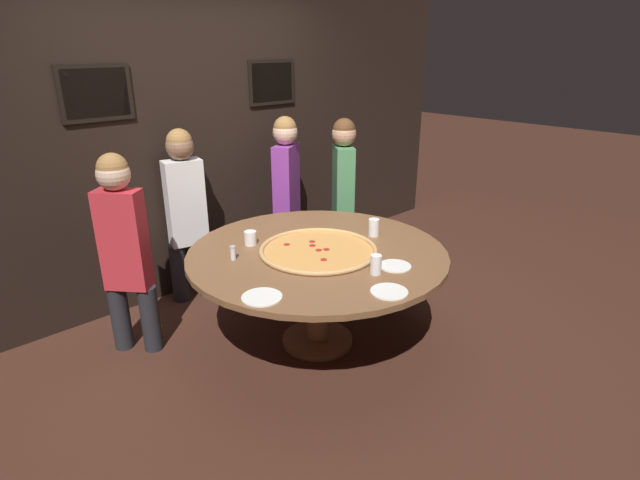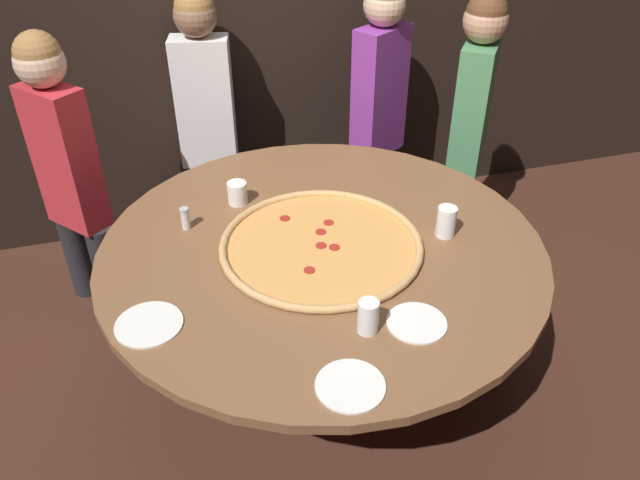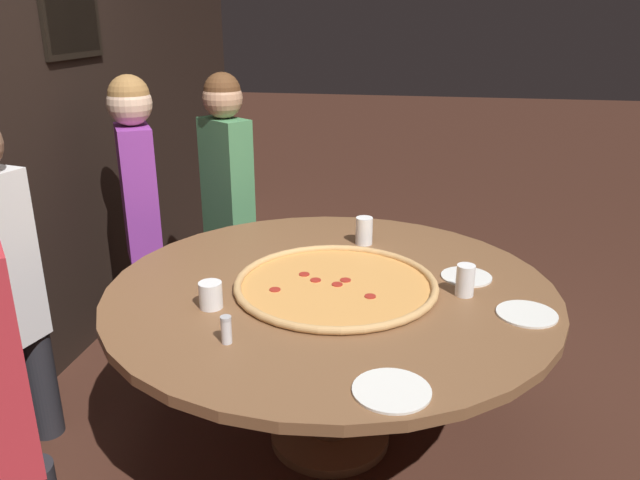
# 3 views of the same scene
# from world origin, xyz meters

# --- Properties ---
(ground_plane) EXTENTS (24.00, 24.00, 0.00)m
(ground_plane) POSITION_xyz_m (0.00, 0.00, 0.00)
(ground_plane) COLOR #422319
(back_wall) EXTENTS (6.40, 0.08, 2.60)m
(back_wall) POSITION_xyz_m (0.00, 1.50, 1.30)
(back_wall) COLOR black
(back_wall) RESTS_ON ground_plane
(dining_table) EXTENTS (1.80, 1.80, 0.74)m
(dining_table) POSITION_xyz_m (0.00, 0.00, 0.63)
(dining_table) COLOR brown
(dining_table) RESTS_ON ground_plane
(giant_pizza) EXTENTS (0.82, 0.82, 0.03)m
(giant_pizza) POSITION_xyz_m (-0.01, -0.02, 0.75)
(giant_pizza) COLOR #E0994C
(giant_pizza) RESTS_ON dining_table
(drink_cup_centre_back) EXTENTS (0.09, 0.09, 0.10)m
(drink_cup_centre_back) POSITION_xyz_m (-0.27, 0.41, 0.79)
(drink_cup_centre_back) COLOR white
(drink_cup_centre_back) RESTS_ON dining_table
(drink_cup_beside_pizza) EXTENTS (0.08, 0.08, 0.13)m
(drink_cup_beside_pizza) POSITION_xyz_m (0.50, -0.08, 0.81)
(drink_cup_beside_pizza) COLOR white
(drink_cup_beside_pizza) RESTS_ON dining_table
(drink_cup_by_shaker) EXTENTS (0.07, 0.07, 0.12)m
(drink_cup_by_shaker) POSITION_xyz_m (0.01, -0.52, 0.80)
(drink_cup_by_shaker) COLOR white
(drink_cup_by_shaker) RESTS_ON dining_table
(white_plate_beside_cup) EXTENTS (0.23, 0.23, 0.01)m
(white_plate_beside_cup) POSITION_xyz_m (-0.70, -0.29, 0.74)
(white_plate_beside_cup) COLOR white
(white_plate_beside_cup) RESTS_ON dining_table
(white_plate_near_front) EXTENTS (0.21, 0.21, 0.01)m
(white_plate_near_front) POSITION_xyz_m (0.18, -0.54, 0.74)
(white_plate_near_front) COLOR white
(white_plate_near_front) RESTS_ON dining_table
(white_plate_far_back) EXTENTS (0.22, 0.22, 0.01)m
(white_plate_far_back) POSITION_xyz_m (-0.13, -0.74, 0.74)
(white_plate_far_back) COLOR white
(white_plate_far_back) RESTS_ON dining_table
(condiment_shaker) EXTENTS (0.04, 0.04, 0.10)m
(condiment_shaker) POSITION_xyz_m (-0.51, 0.27, 0.79)
(condiment_shaker) COLOR silver
(condiment_shaker) RESTS_ON dining_table
(diner_side_left) EXTENTS (0.33, 0.36, 1.44)m
(diner_side_left) POSITION_xyz_m (-1.00, 0.85, 0.81)
(diner_side_left) COLOR #232328
(diner_side_left) RESTS_ON ground_plane
(diner_side_right) EXTENTS (0.39, 0.31, 1.49)m
(diner_side_right) POSITION_xyz_m (0.67, 1.13, 0.84)
(diner_side_right) COLOR #232328
(diner_side_right) RESTS_ON ground_plane
(diner_far_left) EXTENTS (0.38, 0.22, 1.47)m
(diner_far_left) POSITION_xyz_m (-0.29, 1.28, 0.83)
(diner_far_left) COLOR #232328
(diner_far_left) RESTS_ON ground_plane
(diner_far_right) EXTENTS (0.32, 0.37, 1.47)m
(diner_far_right) POSITION_xyz_m (1.06, 0.77, 0.83)
(diner_far_right) COLOR #232328
(diner_far_right) RESTS_ON ground_plane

